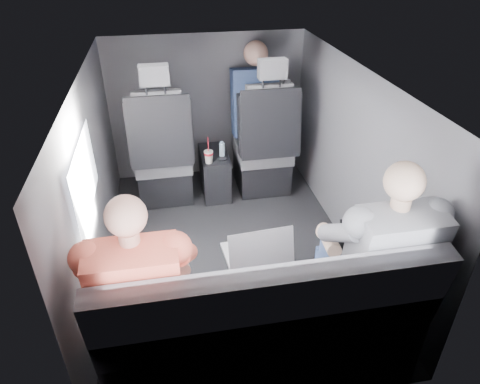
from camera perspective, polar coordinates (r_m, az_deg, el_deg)
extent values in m
plane|color=black|center=(3.32, -1.26, -7.74)|extent=(2.60, 2.60, 0.00)
plane|color=#B2B2AD|center=(2.68, -1.60, 15.23)|extent=(2.60, 2.60, 0.00)
cube|color=#56565B|center=(2.95, -18.90, 0.82)|extent=(0.02, 2.60, 1.35)
cube|color=#56565B|center=(3.19, 14.81, 3.85)|extent=(0.02, 2.60, 1.35)
cube|color=#56565B|center=(4.11, -4.39, 11.17)|extent=(1.80, 0.02, 1.35)
cube|color=#56565B|center=(1.93, 5.11, -16.27)|extent=(1.80, 0.02, 1.35)
cube|color=white|center=(2.59, -19.97, 1.80)|extent=(0.02, 0.75, 0.42)
cube|color=black|center=(3.56, 4.05, 10.05)|extent=(0.35, 0.11, 0.59)
cube|color=black|center=(3.97, -9.90, 1.60)|extent=(0.46, 0.48, 0.30)
cube|color=#5A595E|center=(3.85, -10.20, 4.43)|extent=(0.48, 0.46, 0.14)
cube|color=#5A595E|center=(3.51, -10.66, 8.34)|extent=(0.38, 0.18, 0.61)
cube|color=black|center=(3.53, -14.20, 7.53)|extent=(0.08, 0.21, 0.53)
cube|color=black|center=(3.52, -7.01, 8.23)|extent=(0.08, 0.21, 0.53)
cube|color=black|center=(3.45, -10.62, 7.77)|extent=(0.50, 0.11, 0.58)
cube|color=#5A595E|center=(3.33, -11.40, 15.05)|extent=(0.22, 0.10, 0.15)
cube|color=black|center=(4.06, 2.86, 2.78)|extent=(0.46, 0.48, 0.30)
cube|color=#5A595E|center=(3.94, 3.02, 5.58)|extent=(0.48, 0.46, 0.14)
cube|color=#5A595E|center=(3.61, 3.91, 9.49)|extent=(0.38, 0.18, 0.61)
cube|color=black|center=(3.58, 0.43, 8.82)|extent=(0.08, 0.21, 0.53)
cube|color=black|center=(3.68, 7.26, 9.24)|extent=(0.08, 0.21, 0.53)
cube|color=black|center=(3.56, 4.16, 8.95)|extent=(0.50, 0.11, 0.58)
cube|color=#5A595E|center=(3.43, 4.35, 16.06)|extent=(0.22, 0.10, 0.15)
cube|color=black|center=(3.93, -3.39, 2.57)|extent=(0.24, 0.48, 0.40)
cylinder|color=black|center=(3.73, -4.01, 4.38)|extent=(0.09, 0.09, 0.01)
cylinder|color=black|center=(3.74, -2.33, 4.52)|extent=(0.09, 0.09, 0.01)
cube|color=#5A595E|center=(2.45, 2.81, -18.60)|extent=(1.60, 0.50, 0.45)
cube|color=#5A595E|center=(1.96, 4.72, -15.12)|extent=(1.60, 0.17, 0.47)
cylinder|color=red|center=(3.64, -4.22, 5.15)|extent=(0.08, 0.08, 0.02)
cylinder|color=white|center=(3.63, -4.23, 5.41)|extent=(0.08, 0.08, 0.01)
cylinder|color=red|center=(3.60, -4.28, 6.39)|extent=(0.01, 0.01, 0.13)
cylinder|color=#9BB6D2|center=(3.75, -2.42, 5.60)|extent=(0.05, 0.05, 0.13)
cylinder|color=#9BB6D2|center=(3.72, -2.45, 6.60)|extent=(0.03, 0.03, 0.02)
cube|color=silver|center=(2.36, -12.72, -9.33)|extent=(0.33, 0.26, 0.02)
cube|color=silver|center=(2.34, -12.75, -9.36)|extent=(0.26, 0.16, 0.00)
cube|color=silver|center=(2.40, -12.74, -8.13)|extent=(0.10, 0.06, 0.00)
cube|color=silver|center=(2.18, -13.08, -9.42)|extent=(0.30, 0.11, 0.21)
cube|color=silver|center=(2.19, -13.07, -9.34)|extent=(0.27, 0.09, 0.18)
cube|color=silver|center=(2.38, 2.04, -8.01)|extent=(0.36, 0.26, 0.02)
cube|color=silver|center=(2.36, 2.13, -8.03)|extent=(0.29, 0.15, 0.00)
cube|color=silver|center=(2.42, 1.69, -6.76)|extent=(0.11, 0.06, 0.00)
cube|color=silver|center=(2.19, 2.94, -8.00)|extent=(0.35, 0.10, 0.23)
cube|color=silver|center=(2.19, 2.90, -7.92)|extent=(0.30, 0.08, 0.19)
cube|color=black|center=(2.56, 15.17, -5.90)|extent=(0.36, 0.26, 0.02)
cube|color=black|center=(2.55, 15.34, -5.91)|extent=(0.30, 0.15, 0.00)
cube|color=black|center=(2.61, 14.56, -4.75)|extent=(0.11, 0.06, 0.00)
cube|color=black|center=(2.38, 17.07, -5.69)|extent=(0.36, 0.09, 0.24)
cube|color=silver|center=(2.39, 16.99, -5.63)|extent=(0.31, 0.07, 0.20)
cube|color=#333338|center=(2.30, -15.38, -13.57)|extent=(0.14, 0.42, 0.13)
cube|color=#333338|center=(2.28, -9.96, -13.15)|extent=(0.14, 0.42, 0.13)
cube|color=#333338|center=(2.66, -14.26, -14.61)|extent=(0.13, 0.13, 0.45)
cube|color=#333338|center=(2.64, -9.55, -14.25)|extent=(0.13, 0.13, 0.45)
cube|color=#E2644A|center=(1.98, -13.52, -12.56)|extent=(0.39, 0.26, 0.52)
sphere|color=tan|center=(1.77, -14.99, -3.09)|extent=(0.17, 0.17, 0.17)
cylinder|color=tan|center=(2.27, -18.01, -9.61)|extent=(0.11, 0.27, 0.12)
cylinder|color=tan|center=(2.24, -8.15, -8.80)|extent=(0.11, 0.27, 0.12)
cube|color=navy|center=(2.45, 14.02, -9.94)|extent=(0.15, 0.45, 0.13)
cube|color=navy|center=(2.54, 18.68, -9.10)|extent=(0.15, 0.45, 0.13)
cube|color=navy|center=(2.80, 11.40, -11.36)|extent=(0.13, 0.13, 0.45)
cube|color=navy|center=(2.88, 15.61, -10.61)|extent=(0.13, 0.13, 0.45)
cube|color=gray|center=(2.21, 19.51, -7.91)|extent=(0.40, 0.27, 0.55)
sphere|color=tan|center=(2.02, 21.08, 1.35)|extent=(0.18, 0.18, 0.18)
cylinder|color=tan|center=(2.38, 11.74, -6.21)|extent=(0.11, 0.28, 0.12)
cylinder|color=tan|center=(2.54, 20.29, -4.93)|extent=(0.11, 0.28, 0.12)
cube|color=navy|center=(3.94, 2.06, 11.92)|extent=(0.42, 0.27, 0.61)
sphere|color=tan|center=(3.83, 2.12, 18.00)|extent=(0.21, 0.21, 0.21)
cube|color=navy|center=(4.10, 1.80, 8.37)|extent=(0.36, 0.42, 0.13)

